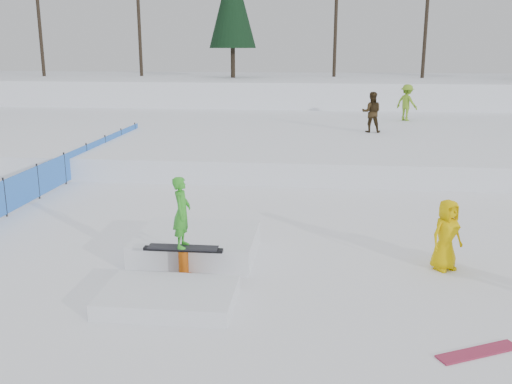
# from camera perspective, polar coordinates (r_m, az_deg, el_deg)

# --- Properties ---
(ground) EXTENTS (120.00, 120.00, 0.00)m
(ground) POSITION_cam_1_polar(r_m,az_deg,el_deg) (12.44, -3.32, -7.15)
(ground) COLOR white
(snow_berm) EXTENTS (60.00, 14.00, 2.40)m
(snow_berm) POSITION_cam_1_polar(r_m,az_deg,el_deg) (41.59, 3.56, 9.77)
(snow_berm) COLOR white
(snow_berm) RESTS_ON ground
(snow_midrise) EXTENTS (50.00, 18.00, 0.80)m
(snow_midrise) POSITION_cam_1_polar(r_m,az_deg,el_deg) (27.79, 2.12, 5.80)
(snow_midrise) COLOR white
(snow_midrise) RESTS_ON ground
(safety_fence) EXTENTS (0.05, 16.00, 1.10)m
(safety_fence) POSITION_cam_1_polar(r_m,az_deg,el_deg) (20.30, -18.57, 2.25)
(safety_fence) COLOR blue
(safety_fence) RESTS_ON ground
(treeline) EXTENTS (40.24, 4.22, 10.50)m
(treeline) POSITION_cam_1_polar(r_m,az_deg,el_deg) (40.01, 12.93, 18.22)
(treeline) COLOR black
(treeline) RESTS_ON snow_berm
(walker_olive) EXTENTS (0.91, 0.73, 1.79)m
(walker_olive) POSITION_cam_1_polar(r_m,az_deg,el_deg) (26.08, 11.48, 7.83)
(walker_olive) COLOR black
(walker_olive) RESTS_ON snow_midrise
(walker_ygreen) EXTENTS (1.34, 1.32, 1.85)m
(walker_ygreen) POSITION_cam_1_polar(r_m,az_deg,el_deg) (30.61, 14.84, 8.64)
(walker_ygreen) COLOR #6E9E20
(walker_ygreen) RESTS_ON snow_midrise
(spectator_yellow) EXTENTS (0.88, 0.80, 1.52)m
(spectator_yellow) POSITION_cam_1_polar(r_m,az_deg,el_deg) (12.51, 18.50, -4.08)
(spectator_yellow) COLOR #DFB600
(spectator_yellow) RESTS_ON ground
(loose_board_red) EXTENTS (1.38, 0.88, 0.03)m
(loose_board_red) POSITION_cam_1_polar(r_m,az_deg,el_deg) (9.69, 21.31, -14.69)
(loose_board_red) COLOR maroon
(loose_board_red) RESTS_ON ground
(jib_rail_feature) EXTENTS (2.60, 4.40, 2.11)m
(jib_rail_feature) POSITION_cam_1_polar(r_m,az_deg,el_deg) (12.15, -6.62, -6.23)
(jib_rail_feature) COLOR white
(jib_rail_feature) RESTS_ON ground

